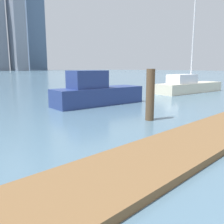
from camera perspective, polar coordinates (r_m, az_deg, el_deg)
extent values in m
cube|color=brown|center=(7.56, 19.19, -6.24)|extent=(13.51, 2.00, 0.18)
cylinder|color=brown|center=(10.12, 9.02, 4.02)|extent=(0.36, 0.36, 2.13)
cube|color=navy|center=(14.37, -3.17, 3.79)|extent=(5.77, 2.25, 1.01)
cube|color=navy|center=(13.86, -5.84, 7.69)|extent=(2.20, 1.54, 1.00)
cube|color=beige|center=(22.38, 18.02, 5.51)|extent=(7.38, 2.63, 0.84)
cube|color=white|center=(21.31, 16.24, 7.53)|extent=(2.64, 1.71, 0.76)
cylinder|color=silver|center=(22.40, 18.60, 15.31)|extent=(0.12, 0.12, 6.83)
cube|color=gray|center=(175.94, -21.73, 20.07)|extent=(8.56, 9.87, 66.66)
cube|color=slate|center=(195.55, -17.98, 21.71)|extent=(13.87, 7.88, 83.11)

